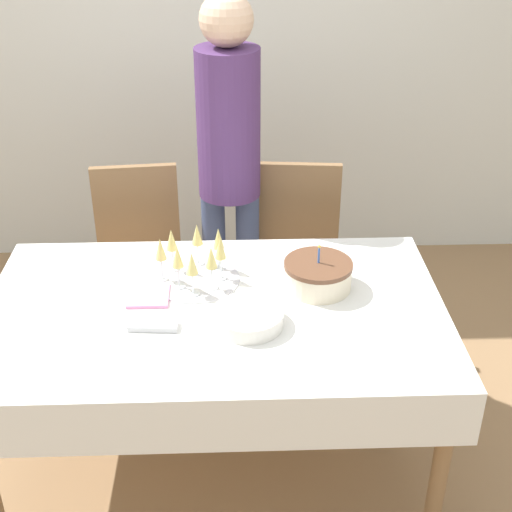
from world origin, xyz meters
TOP-DOWN VIEW (x-y plane):
  - ground_plane at (0.00, 0.00)m, footprint 12.00×12.00m
  - wall_back at (0.00, 1.85)m, footprint 8.00×0.05m
  - dining_table at (0.00, 0.00)m, footprint 1.66×1.01m
  - dining_chair_far_left at (-0.37, 0.82)m, footprint 0.46×0.46m
  - dining_chair_far_right at (0.38, 0.82)m, footprint 0.46×0.46m
  - birthday_cake at (0.38, 0.12)m, footprint 0.26×0.26m
  - champagne_tray at (-0.08, 0.19)m, footprint 0.34×0.34m
  - plate_stack_main at (0.12, -0.11)m, footprint 0.25×0.25m
  - cake_knife at (0.45, -0.12)m, footprint 0.29×0.12m
  - fork_pile at (-0.21, -0.12)m, footprint 0.17×0.07m
  - napkin_pile at (-0.24, 0.07)m, footprint 0.15×0.15m
  - person_standing at (0.06, 0.85)m, footprint 0.28×0.28m

SIDE VIEW (x-z plane):
  - ground_plane at x=0.00m, z-range 0.00..0.00m
  - dining_chair_far_left at x=-0.37m, z-range 0.04..0.98m
  - dining_chair_far_right at x=0.38m, z-range 0.04..0.98m
  - dining_table at x=0.00m, z-range 0.28..1.06m
  - cake_knife at x=0.45m, z-range 0.77..0.78m
  - napkin_pile at x=-0.24m, z-range 0.77..0.79m
  - fork_pile at x=-0.21m, z-range 0.77..0.79m
  - plate_stack_main at x=0.12m, z-range 0.77..0.83m
  - birthday_cake at x=0.38m, z-range 0.74..0.92m
  - champagne_tray at x=-0.08m, z-range 0.77..0.95m
  - person_standing at x=0.06m, z-range 0.18..1.90m
  - wall_back at x=0.00m, z-range 0.00..2.70m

